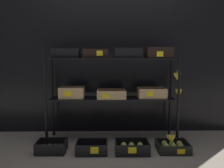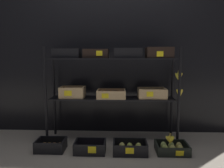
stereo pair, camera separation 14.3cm
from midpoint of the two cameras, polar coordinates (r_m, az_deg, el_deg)
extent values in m
plane|color=gray|center=(2.77, -1.53, -14.94)|extent=(10.00, 10.00, 0.00)
cube|color=black|center=(2.94, -1.53, 7.93)|extent=(3.98, 0.12, 2.17)
cylinder|color=black|center=(2.59, -19.44, -3.35)|extent=(0.03, 0.03, 1.18)
cylinder|color=black|center=(2.57, 16.35, -3.30)|extent=(0.03, 0.03, 1.18)
cylinder|color=black|center=(2.89, -17.43, -2.23)|extent=(0.03, 0.03, 1.18)
cylinder|color=black|center=(2.87, 14.45, -2.17)|extent=(0.03, 0.03, 1.18)
cube|color=black|center=(2.62, -1.57, -4.00)|extent=(1.55, 0.29, 0.02)
cube|color=black|center=(2.57, -1.60, 6.94)|extent=(1.55, 0.29, 0.02)
cube|color=tan|center=(2.66, -12.37, -3.63)|extent=(0.30, 0.22, 0.01)
cube|color=tan|center=(2.55, -12.87, -2.52)|extent=(0.30, 0.02, 0.13)
cube|color=tan|center=(2.75, -11.99, -1.82)|extent=(0.30, 0.02, 0.13)
cube|color=tan|center=(2.69, -15.40, -2.14)|extent=(0.02, 0.19, 0.13)
cube|color=tan|center=(2.63, -9.36, -2.17)|extent=(0.02, 0.19, 0.13)
sphere|color=#D5BC56|center=(2.64, -13.64, -2.83)|extent=(0.07, 0.07, 0.07)
sphere|color=#D0C946|center=(2.62, -11.34, -2.85)|extent=(0.07, 0.07, 0.07)
sphere|color=gold|center=(2.69, -13.40, -2.65)|extent=(0.07, 0.07, 0.07)
sphere|color=#E4BE4A|center=(2.67, -11.28, -2.65)|extent=(0.07, 0.07, 0.07)
cube|color=yellow|center=(2.55, -13.62, -2.59)|extent=(0.09, 0.01, 0.06)
cube|color=tan|center=(2.61, -1.73, -3.71)|extent=(0.35, 0.26, 0.01)
cube|color=tan|center=(2.48, -1.76, -3.04)|extent=(0.35, 0.02, 0.09)
cube|color=tan|center=(2.71, -1.70, -2.17)|extent=(0.35, 0.02, 0.09)
cube|color=tan|center=(2.60, -5.44, -2.59)|extent=(0.02, 0.22, 0.09)
cube|color=tan|center=(2.60, 1.99, -2.58)|extent=(0.02, 0.22, 0.09)
sphere|color=orange|center=(2.57, -3.65, -2.91)|extent=(0.07, 0.07, 0.07)
sphere|color=orange|center=(2.56, -1.75, -2.93)|extent=(0.07, 0.07, 0.07)
sphere|color=orange|center=(2.56, 0.19, -2.92)|extent=(0.07, 0.07, 0.07)
sphere|color=orange|center=(2.64, -3.51, -2.64)|extent=(0.07, 0.07, 0.07)
sphere|color=orange|center=(2.64, -1.76, -2.64)|extent=(0.07, 0.07, 0.07)
sphere|color=orange|center=(2.63, 0.13, -2.64)|extent=(0.07, 0.07, 0.07)
cube|color=yellow|center=(2.47, -3.39, -3.30)|extent=(0.08, 0.01, 0.06)
cube|color=tan|center=(2.66, 9.27, -3.59)|extent=(0.34, 0.24, 0.01)
cube|color=tan|center=(2.54, 9.76, -2.67)|extent=(0.34, 0.02, 0.11)
cube|color=tan|center=(2.76, 8.88, -1.88)|extent=(0.34, 0.02, 0.11)
cube|color=tan|center=(2.62, 5.80, -2.29)|extent=(0.02, 0.21, 0.11)
cube|color=tan|center=(2.68, 12.73, -2.22)|extent=(0.02, 0.21, 0.11)
ellipsoid|color=tan|center=(2.60, 7.64, -2.64)|extent=(0.07, 0.07, 0.09)
ellipsoid|color=tan|center=(2.62, 9.52, -2.60)|extent=(0.07, 0.07, 0.09)
ellipsoid|color=#B3C051|center=(2.63, 11.26, -2.58)|extent=(0.07, 0.07, 0.09)
ellipsoid|color=#A5BE4B|center=(2.67, 7.50, -2.37)|extent=(0.07, 0.07, 0.09)
ellipsoid|color=#AABB58|center=(2.69, 9.22, -2.34)|extent=(0.07, 0.07, 0.09)
ellipsoid|color=#B7C161|center=(2.70, 10.86, -2.36)|extent=(0.07, 0.07, 0.09)
cube|color=yellow|center=(2.52, 8.86, -2.67)|extent=(0.08, 0.01, 0.06)
cube|color=black|center=(2.66, -13.91, 7.08)|extent=(0.33, 0.22, 0.01)
cube|color=black|center=(2.56, -14.45, 8.34)|extent=(0.33, 0.02, 0.10)
cube|color=black|center=(2.76, -13.48, 8.25)|extent=(0.33, 0.02, 0.10)
cube|color=black|center=(2.70, -17.25, 8.16)|extent=(0.02, 0.18, 0.10)
cube|color=black|center=(2.63, -10.56, 8.40)|extent=(0.02, 0.18, 0.10)
sphere|color=#98BF47|center=(2.65, -15.62, 7.94)|extent=(0.07, 0.07, 0.07)
sphere|color=#96C23B|center=(2.63, -14.08, 7.99)|extent=(0.07, 0.07, 0.07)
sphere|color=#97C542|center=(2.62, -12.33, 8.05)|extent=(0.07, 0.07, 0.07)
sphere|color=#94B436|center=(2.70, -15.41, 7.92)|extent=(0.07, 0.07, 0.07)
sphere|color=#88B83A|center=(2.68, -13.74, 7.98)|extent=(0.07, 0.07, 0.07)
sphere|color=#88C53C|center=(2.67, -12.32, 8.03)|extent=(0.07, 0.07, 0.07)
cube|color=black|center=(2.61, -5.99, 7.25)|extent=(0.30, 0.24, 0.01)
cube|color=black|center=(2.50, -6.22, 8.49)|extent=(0.30, 0.02, 0.09)
cube|color=black|center=(2.72, -5.80, 8.36)|extent=(0.30, 0.02, 0.09)
cube|color=black|center=(2.63, -9.17, 8.36)|extent=(0.02, 0.20, 0.09)
cube|color=black|center=(2.60, -2.80, 8.46)|extent=(0.02, 0.20, 0.09)
sphere|color=orange|center=(2.58, -7.68, 8.03)|extent=(0.06, 0.06, 0.06)
sphere|color=orange|center=(2.58, -6.11, 8.05)|extent=(0.06, 0.06, 0.06)
sphere|color=orange|center=(2.57, -4.55, 8.08)|extent=(0.06, 0.06, 0.06)
sphere|color=orange|center=(2.66, -7.53, 8.00)|extent=(0.06, 0.06, 0.06)
sphere|color=orange|center=(2.65, -5.92, 8.02)|extent=(0.06, 0.06, 0.06)
sphere|color=orange|center=(2.64, -4.38, 8.04)|extent=(0.06, 0.06, 0.06)
cube|color=yellow|center=(2.49, -5.08, 8.42)|extent=(0.07, 0.01, 0.06)
cube|color=black|center=(2.60, 2.76, 7.28)|extent=(0.34, 0.24, 0.01)
cube|color=black|center=(2.49, 2.94, 8.66)|extent=(0.34, 0.02, 0.11)
cube|color=black|center=(2.71, 2.61, 8.51)|extent=(0.34, 0.02, 0.11)
cube|color=black|center=(2.60, -0.79, 8.60)|extent=(0.02, 0.21, 0.11)
cube|color=black|center=(2.62, 6.30, 8.54)|extent=(0.02, 0.21, 0.11)
ellipsoid|color=yellow|center=(2.56, 1.01, 8.30)|extent=(0.06, 0.06, 0.08)
ellipsoid|color=yellow|center=(2.56, 2.75, 8.30)|extent=(0.06, 0.06, 0.08)
ellipsoid|color=yellow|center=(2.57, 4.69, 8.27)|extent=(0.06, 0.06, 0.08)
ellipsoid|color=yellow|center=(2.63, 0.95, 8.26)|extent=(0.06, 0.06, 0.08)
ellipsoid|color=yellow|center=(2.64, 2.81, 8.25)|extent=(0.06, 0.06, 0.08)
ellipsoid|color=yellow|center=(2.64, 4.51, 8.24)|extent=(0.06, 0.06, 0.08)
cube|color=black|center=(2.63, 11.11, 7.16)|extent=(0.31, 0.25, 0.01)
cube|color=black|center=(2.52, 11.69, 8.61)|extent=(0.31, 0.02, 0.12)
cube|color=black|center=(2.74, 10.64, 8.48)|extent=(0.31, 0.02, 0.12)
cube|color=black|center=(2.61, 7.92, 8.63)|extent=(0.02, 0.21, 0.12)
cube|color=black|center=(2.67, 14.29, 8.44)|extent=(0.02, 0.21, 0.12)
sphere|color=red|center=(2.59, 10.12, 8.11)|extent=(0.07, 0.07, 0.07)
sphere|color=red|center=(2.61, 12.34, 8.06)|extent=(0.07, 0.07, 0.07)
sphere|color=red|center=(2.66, 9.96, 8.08)|extent=(0.07, 0.07, 0.07)
sphere|color=red|center=(2.68, 12.12, 8.03)|extent=(0.07, 0.07, 0.07)
cube|color=yellow|center=(2.51, 11.48, 8.10)|extent=(0.08, 0.01, 0.06)
cylinder|color=brown|center=(2.68, 16.50, -0.94)|extent=(0.02, 0.02, 0.02)
ellipsoid|color=yellow|center=(2.69, 16.09, -2.13)|extent=(0.07, 0.03, 0.10)
ellipsoid|color=yellow|center=(2.69, 16.30, -2.13)|extent=(0.05, 0.03, 0.10)
ellipsoid|color=yellow|center=(2.68, 16.65, -2.19)|extent=(0.05, 0.03, 0.10)
ellipsoid|color=yellow|center=(2.70, 16.71, -2.12)|extent=(0.07, 0.03, 0.10)
cylinder|color=brown|center=(2.73, 16.17, 3.41)|extent=(0.02, 0.02, 0.02)
ellipsoid|color=yellow|center=(2.73, 15.75, 2.15)|extent=(0.08, 0.03, 0.10)
ellipsoid|color=yellow|center=(2.74, 16.00, 2.15)|extent=(0.05, 0.03, 0.10)
ellipsoid|color=yellow|center=(2.74, 16.19, 2.15)|extent=(0.05, 0.03, 0.10)
ellipsoid|color=yellow|center=(2.75, 16.47, 2.15)|extent=(0.08, 0.03, 0.10)
cube|color=black|center=(2.54, -17.85, -17.23)|extent=(0.32, 0.22, 0.01)
cube|color=black|center=(2.43, -18.64, -16.80)|extent=(0.32, 0.02, 0.12)
cube|color=black|center=(2.61, -17.23, -15.04)|extent=(0.32, 0.02, 0.12)
cube|color=black|center=(2.56, -21.30, -15.60)|extent=(0.02, 0.19, 0.12)
cube|color=black|center=(2.48, -14.39, -16.14)|extent=(0.02, 0.19, 0.12)
ellipsoid|color=brown|center=(2.53, -20.03, -16.51)|extent=(0.05, 0.05, 0.07)
ellipsoid|color=brown|center=(2.51, -18.73, -16.63)|extent=(0.05, 0.05, 0.07)
ellipsoid|color=brown|center=(2.49, -17.47, -16.76)|extent=(0.05, 0.05, 0.07)
ellipsoid|color=brown|center=(2.47, -16.01, -16.89)|extent=(0.05, 0.05, 0.07)
ellipsoid|color=brown|center=(2.58, -19.64, -15.95)|extent=(0.05, 0.05, 0.07)
ellipsoid|color=brown|center=(2.57, -18.35, -16.03)|extent=(0.05, 0.05, 0.07)
ellipsoid|color=brown|center=(2.55, -17.02, -16.16)|extent=(0.05, 0.05, 0.07)
ellipsoid|color=brown|center=(2.53, -15.63, -16.26)|extent=(0.05, 0.05, 0.07)
cube|color=black|center=(2.43, -7.28, -18.11)|extent=(0.34, 0.22, 0.01)
cube|color=black|center=(2.31, -7.59, -17.75)|extent=(0.34, 0.02, 0.12)
cube|color=black|center=(2.50, -7.03, -15.79)|extent=(0.34, 0.02, 0.12)
cube|color=black|center=(2.43, -11.31, -16.58)|extent=(0.02, 0.19, 0.12)
cube|color=black|center=(2.39, -3.23, -16.81)|extent=(0.02, 0.19, 0.12)
sphere|color=#622857|center=(2.40, -9.94, -17.75)|extent=(0.05, 0.05, 0.05)
sphere|color=#632B55|center=(2.39, -8.64, -17.79)|extent=(0.05, 0.05, 0.05)
sphere|color=#621A4D|center=(2.38, -7.35, -17.84)|extent=(0.05, 0.05, 0.05)
sphere|color=#5B235B|center=(2.38, -6.04, -17.86)|extent=(0.05, 0.05, 0.05)
sphere|color=#662E57|center=(2.37, -4.65, -17.91)|extent=(0.05, 0.05, 0.05)
sphere|color=#54174E|center=(2.46, -9.68, -17.05)|extent=(0.05, 0.05, 0.05)
sphere|color=#572751|center=(2.46, -8.52, -17.07)|extent=(0.05, 0.05, 0.05)
sphere|color=#622C4E|center=(2.45, -7.24, -17.13)|extent=(0.05, 0.05, 0.05)
sphere|color=#5D2757|center=(2.45, -5.83, -17.15)|extent=(0.05, 0.05, 0.05)
sphere|color=#552347|center=(2.44, -4.67, -17.15)|extent=(0.05, 0.05, 0.05)
cube|color=yellow|center=(2.30, -6.71, -17.68)|extent=(0.09, 0.01, 0.07)
cube|color=black|center=(2.42, 3.72, -18.16)|extent=(0.37, 0.23, 0.01)
cube|color=black|center=(2.30, 3.96, -17.86)|extent=(0.37, 0.02, 0.12)
cube|color=black|center=(2.49, 3.52, -15.77)|extent=(0.37, 0.02, 0.12)
cube|color=black|center=(2.39, -0.73, -16.83)|extent=(0.02, 0.20, 0.12)
cube|color=black|center=(2.42, 8.14, -16.61)|extent=(0.02, 0.20, 0.12)
ellipsoid|color=#A5AE56|center=(2.36, 1.62, -17.42)|extent=(0.07, 0.07, 0.09)
ellipsoid|color=#B9BB59|center=(2.37, 3.75, -17.41)|extent=(0.07, 0.07, 0.09)
ellipsoid|color=#ADC34F|center=(2.38, 6.17, -17.26)|extent=(0.07, 0.07, 0.09)
ellipsoid|color=tan|center=(2.43, 1.47, -16.72)|extent=(0.07, 0.07, 0.09)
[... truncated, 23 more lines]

